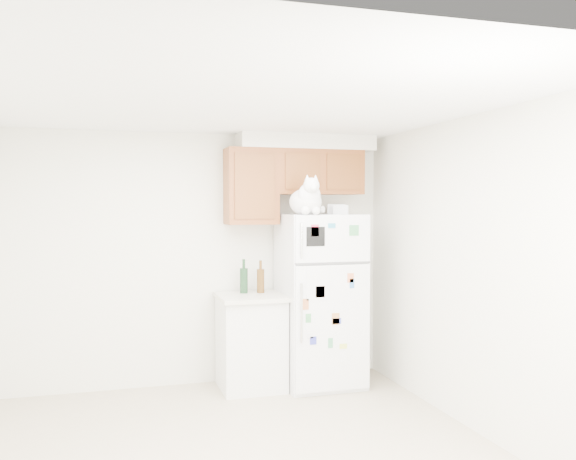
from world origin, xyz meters
name	(u,v)px	position (x,y,z in m)	size (l,w,h in m)	color
room_shell	(250,221)	(0.12, 0.24, 1.67)	(3.84, 4.04, 2.52)	silver
refrigerator	(320,300)	(1.15, 1.61, 0.85)	(0.76, 0.78, 1.70)	white
base_counter	(251,341)	(0.46, 1.68, 0.46)	(0.64, 0.64, 0.92)	white
cat	(307,200)	(0.94, 1.38, 1.84)	(0.37, 0.53, 0.38)	white
storage_box_back	(336,209)	(1.38, 1.76, 1.75)	(0.18, 0.13, 0.10)	white
storage_box_front	(341,210)	(1.36, 1.58, 1.74)	(0.15, 0.11, 0.09)	white
bottle_green	(244,276)	(0.42, 1.80, 1.09)	(0.08, 0.08, 0.34)	#19381E
bottle_amber	(261,277)	(0.58, 1.77, 1.08)	(0.08, 0.08, 0.32)	#593814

